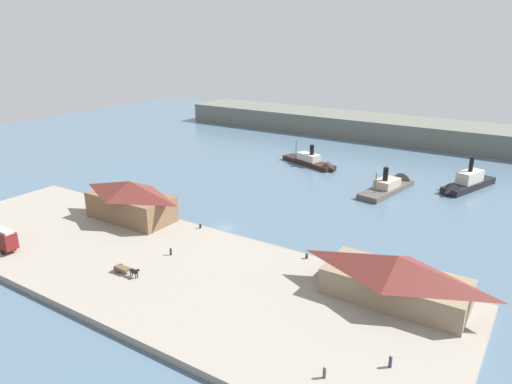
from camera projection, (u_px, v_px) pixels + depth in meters
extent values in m
plane|color=slate|center=(225.00, 228.00, 104.41)|extent=(320.00, 320.00, 0.00)
cube|color=gray|center=(153.00, 265.00, 86.73)|extent=(110.00, 36.00, 1.20)
cube|color=slate|center=(215.00, 231.00, 101.39)|extent=(110.00, 0.80, 1.00)
cube|color=brown|center=(131.00, 207.00, 105.48)|extent=(19.34, 9.36, 5.72)
pyramid|color=maroon|center=(130.00, 188.00, 104.07)|extent=(19.73, 9.83, 3.08)
cube|color=#847056|center=(395.00, 286.00, 73.92)|extent=(21.80, 9.81, 4.32)
pyramid|color=maroon|center=(397.00, 265.00, 72.73)|extent=(22.24, 10.30, 3.06)
cylinder|color=black|center=(15.00, 248.00, 91.02)|extent=(0.90, 0.18, 0.90)
cylinder|color=black|center=(3.00, 253.00, 89.06)|extent=(0.90, 0.18, 0.90)
cube|color=brown|center=(122.00, 268.00, 82.36)|extent=(2.95, 1.25, 0.50)
cylinder|color=#4C3828|center=(122.00, 267.00, 83.40)|extent=(1.20, 0.10, 1.20)
cylinder|color=#4C3828|center=(116.00, 270.00, 82.40)|extent=(1.20, 0.10, 1.20)
ellipsoid|color=black|center=(134.00, 271.00, 80.80)|extent=(2.00, 0.70, 0.90)
ellipsoid|color=black|center=(138.00, 270.00, 80.06)|extent=(0.70, 0.32, 0.44)
cylinder|color=black|center=(137.00, 275.00, 80.85)|extent=(0.16, 0.16, 1.00)
cylinder|color=black|center=(136.00, 276.00, 80.53)|extent=(0.16, 0.16, 1.00)
cylinder|color=black|center=(133.00, 273.00, 81.46)|extent=(0.16, 0.16, 1.00)
cylinder|color=black|center=(131.00, 274.00, 81.15)|extent=(0.16, 0.16, 1.00)
cylinder|color=#33384C|center=(390.00, 362.00, 59.18)|extent=(0.44, 0.44, 1.51)
sphere|color=#CCA889|center=(391.00, 356.00, 58.90)|extent=(0.28, 0.28, 0.28)
cylinder|color=#232328|center=(171.00, 252.00, 88.95)|extent=(0.39, 0.39, 1.32)
sphere|color=#CCA889|center=(171.00, 248.00, 88.70)|extent=(0.24, 0.24, 0.24)
cylinder|color=#3D4C42|center=(324.00, 373.00, 57.37)|extent=(0.41, 0.41, 1.39)
sphere|color=#CCA889|center=(325.00, 367.00, 57.11)|extent=(0.25, 0.25, 0.25)
cylinder|color=black|center=(307.00, 256.00, 87.67)|extent=(0.44, 0.44, 0.90)
cylinder|color=black|center=(200.00, 226.00, 101.17)|extent=(0.44, 0.44, 0.90)
cube|color=black|center=(308.00, 162.00, 153.55)|extent=(20.65, 11.12, 1.46)
cone|color=black|center=(331.00, 169.00, 145.94)|extent=(4.83, 5.14, 4.16)
cube|color=beige|center=(309.00, 157.00, 152.96)|extent=(8.27, 5.86, 2.20)
cylinder|color=black|center=(312.00, 150.00, 151.06)|extent=(1.38, 1.38, 3.14)
cylinder|color=brown|center=(296.00, 149.00, 157.02)|extent=(0.24, 0.24, 5.32)
cube|color=black|center=(469.00, 185.00, 130.33)|extent=(11.28, 20.85, 1.80)
cone|color=black|center=(448.00, 193.00, 124.40)|extent=(5.37, 4.91, 4.42)
cube|color=beige|center=(470.00, 177.00, 129.54)|extent=(6.26, 8.98, 3.14)
cylinder|color=black|center=(471.00, 164.00, 128.25)|extent=(1.14, 1.14, 4.01)
cube|color=#514C47|center=(386.00, 189.00, 127.51)|extent=(9.25, 21.87, 1.43)
cone|color=#514C47|center=(404.00, 181.00, 134.91)|extent=(5.81, 4.63, 5.25)
cube|color=#B2A893|center=(387.00, 183.00, 126.93)|extent=(5.65, 8.07, 2.14)
cylinder|color=black|center=(386.00, 174.00, 125.11)|extent=(1.37, 1.37, 3.55)
cylinder|color=brown|center=(376.00, 183.00, 121.98)|extent=(0.24, 0.24, 5.33)
cube|color=#60665B|center=(388.00, 128.00, 190.53)|extent=(180.00, 24.00, 8.00)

